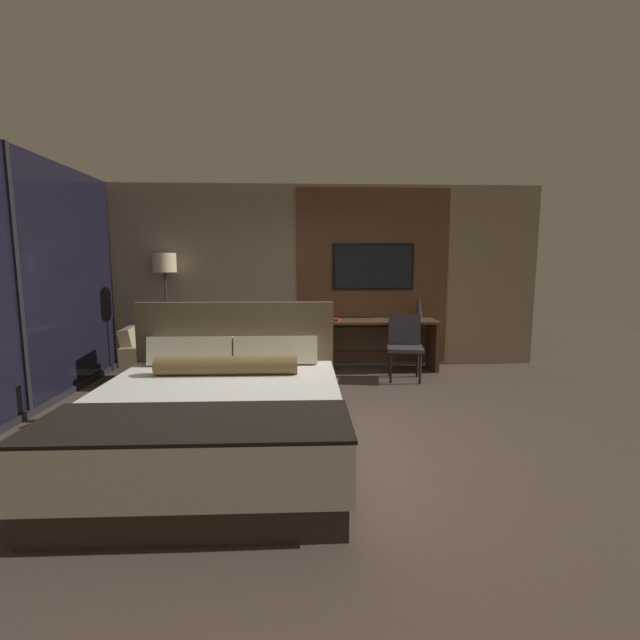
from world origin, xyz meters
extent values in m
plane|color=#4C3D33|center=(0.00, 0.00, 0.00)|extent=(16.00, 16.00, 0.00)
cube|color=gray|center=(0.00, 2.60, 1.40)|extent=(7.20, 0.06, 2.80)
cube|color=brown|center=(1.00, 2.56, 1.40)|extent=(2.35, 0.03, 2.70)
cube|color=black|center=(-3.00, 0.40, 1.40)|extent=(0.02, 6.00, 2.80)
cube|color=black|center=(-2.98, 0.40, 1.40)|extent=(0.04, 0.06, 2.80)
cube|color=black|center=(-2.98, 0.40, 0.04)|extent=(0.05, 6.00, 0.08)
cube|color=#33281E|center=(-0.78, -0.79, 0.11)|extent=(1.90, 2.01, 0.22)
cube|color=silver|center=(-0.78, -0.79, 0.42)|extent=(1.96, 2.07, 0.39)
cube|color=black|center=(-0.78, -1.46, 0.62)|extent=(1.98, 0.73, 0.02)
cube|color=brown|center=(-0.78, 0.29, 0.61)|extent=(2.00, 0.08, 1.22)
cube|color=beige|center=(-1.20, 0.15, 0.75)|extent=(0.82, 0.23, 0.31)
cube|color=beige|center=(-0.36, 0.15, 0.75)|extent=(0.82, 0.23, 0.31)
cylinder|color=brown|center=(-0.78, -0.27, 0.70)|extent=(1.27, 0.17, 0.17)
cube|color=brown|center=(1.00, 2.26, 0.75)|extent=(1.85, 0.55, 0.03)
cube|color=brown|center=(0.10, 2.26, 0.36)|extent=(0.06, 0.49, 0.73)
cube|color=brown|center=(1.90, 2.26, 0.36)|extent=(0.06, 0.49, 0.73)
cube|color=brown|center=(1.00, 2.51, 0.44)|extent=(1.73, 0.02, 0.36)
cube|color=black|center=(1.00, 2.52, 1.56)|extent=(1.25, 0.04, 0.70)
cube|color=black|center=(1.00, 2.50, 1.56)|extent=(1.18, 0.01, 0.65)
cube|color=#38333D|center=(1.32, 1.67, 0.45)|extent=(0.55, 0.53, 0.05)
cube|color=#38333D|center=(1.35, 1.87, 0.68)|extent=(0.46, 0.17, 0.42)
cylinder|color=black|center=(1.10, 1.52, 0.21)|extent=(0.04, 0.04, 0.42)
cylinder|color=black|center=(1.48, 1.46, 0.21)|extent=(0.04, 0.04, 0.42)
cylinder|color=black|center=(1.16, 1.88, 0.21)|extent=(0.04, 0.04, 0.42)
cylinder|color=black|center=(1.54, 1.82, 0.21)|extent=(0.04, 0.04, 0.42)
cube|color=#998460|center=(-2.11, 1.70, 0.20)|extent=(0.77, 0.63, 0.40)
cube|color=#998460|center=(-2.39, 1.67, 0.58)|extent=(0.27, 0.57, 0.38)
cube|color=#998460|center=(-2.07, 1.38, 0.27)|extent=(0.72, 0.19, 0.54)
cube|color=#998460|center=(-2.15, 2.03, 0.27)|extent=(0.72, 0.19, 0.54)
cylinder|color=#282623|center=(-2.11, 2.33, 0.01)|extent=(0.28, 0.28, 0.03)
cylinder|color=#332D28|center=(-2.11, 2.33, 0.76)|extent=(0.03, 0.03, 1.52)
cylinder|color=beige|center=(-2.11, 2.33, 1.62)|extent=(0.34, 0.34, 0.28)
cone|color=#333338|center=(1.68, 2.34, 0.96)|extent=(0.12, 0.12, 0.39)
cube|color=maroon|center=(0.35, 2.23, 0.78)|extent=(0.26, 0.21, 0.03)
camera|label=1|loc=(-0.09, -4.07, 1.61)|focal=24.00mm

